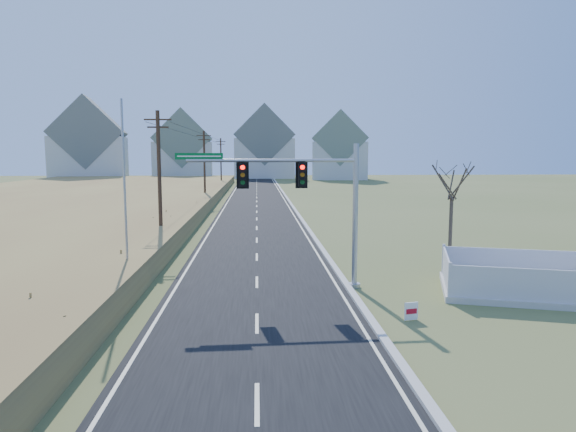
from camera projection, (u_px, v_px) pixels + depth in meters
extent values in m
plane|color=#525D2D|center=(257.00, 308.00, 20.50)|extent=(260.00, 260.00, 0.00)
cube|color=black|center=(257.00, 199.00, 70.04)|extent=(8.00, 180.00, 0.06)
cube|color=#B2AFA8|center=(287.00, 198.00, 70.28)|extent=(0.30, 180.00, 0.18)
cube|color=#9D8B47|center=(47.00, 202.00, 58.61)|extent=(38.00, 110.00, 1.30)
cylinder|color=#422D1E|center=(159.00, 178.00, 34.43)|extent=(0.26, 0.26, 9.00)
cube|color=#422D1E|center=(158.00, 120.00, 33.96)|extent=(1.80, 0.10, 0.10)
cube|color=#422D1E|center=(158.00, 127.00, 34.02)|extent=(1.40, 0.10, 0.10)
cylinder|color=#422D1E|center=(204.00, 167.00, 64.15)|extent=(0.26, 0.26, 9.00)
cube|color=#422D1E|center=(204.00, 136.00, 63.69)|extent=(1.80, 0.10, 0.10)
cube|color=#422D1E|center=(204.00, 140.00, 63.75)|extent=(1.40, 0.10, 0.10)
cylinder|color=#422D1E|center=(221.00, 163.00, 93.88)|extent=(0.26, 0.26, 9.00)
cube|color=#422D1E|center=(221.00, 141.00, 93.41)|extent=(1.80, 0.10, 0.10)
cube|color=#422D1E|center=(221.00, 144.00, 93.47)|extent=(1.40, 0.10, 0.10)
cube|color=silver|center=(89.00, 159.00, 116.70)|extent=(17.38, 13.12, 10.00)
cube|color=slate|center=(88.00, 133.00, 115.99)|extent=(17.69, 13.38, 16.29)
cube|color=silver|center=(183.00, 161.00, 125.89)|extent=(14.66, 10.95, 9.00)
cube|color=slate|center=(183.00, 138.00, 125.24)|extent=(14.93, 11.17, 14.26)
cube|color=silver|center=(264.00, 158.00, 131.00)|extent=(15.00, 10.00, 10.00)
cube|color=slate|center=(264.00, 135.00, 130.29)|extent=(15.27, 10.20, 15.27)
cube|color=silver|center=(339.00, 161.00, 124.21)|extent=(13.87, 10.31, 9.00)
cube|color=slate|center=(339.00, 138.00, 123.57)|extent=(14.12, 10.51, 13.24)
cylinder|color=#9EA0A5|center=(354.00, 285.00, 23.72)|extent=(0.57, 0.57, 0.19)
cylinder|color=#9EA0A5|center=(355.00, 217.00, 23.34)|extent=(0.25, 0.25, 6.60)
cylinder|color=#9EA0A5|center=(272.00, 160.00, 22.67)|extent=(7.55, 0.41, 0.15)
cube|color=black|center=(302.00, 175.00, 22.87)|extent=(0.35, 0.29, 1.05)
cube|color=black|center=(243.00, 175.00, 22.62)|extent=(0.35, 0.29, 1.05)
cube|color=#056026|center=(199.00, 156.00, 22.35)|extent=(2.07, 0.11, 0.28)
cube|color=#B7B5AD|center=(524.00, 291.00, 22.63)|extent=(8.04, 6.57, 0.27)
cube|color=silver|center=(537.00, 285.00, 20.40)|extent=(6.39, 2.03, 1.33)
cube|color=silver|center=(515.00, 263.00, 24.68)|extent=(6.39, 2.03, 1.33)
cube|color=silver|center=(446.00, 269.00, 23.31)|extent=(1.38, 4.27, 1.33)
cube|color=white|center=(411.00, 311.00, 18.96)|extent=(0.54, 0.16, 0.67)
cube|color=#B10B1D|center=(412.00, 311.00, 18.93)|extent=(0.42, 0.11, 0.19)
cylinder|color=#B7B5AD|center=(128.00, 284.00, 23.92)|extent=(0.39, 0.39, 0.17)
cylinder|color=#9EA0A5|center=(125.00, 194.00, 23.41)|extent=(0.11, 0.11, 8.60)
cylinder|color=#4C3F33|center=(450.00, 236.00, 26.05)|extent=(0.18, 0.18, 4.02)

